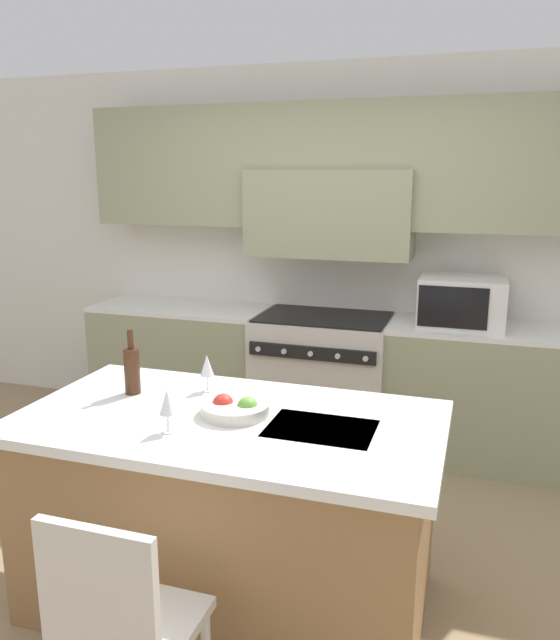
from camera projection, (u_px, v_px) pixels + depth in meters
ground_plane at (235, 578)px, 3.04m from camera, size 10.00×10.00×0.00m
back_cabinetry at (334, 220)px, 4.52m from camera, size 10.00×0.46×2.70m
back_counter at (324, 378)px, 4.55m from camera, size 3.58×0.62×0.94m
range_stove at (323, 379)px, 4.53m from camera, size 0.95×0.70×0.94m
microwave at (462, 302)px, 4.12m from camera, size 0.55×0.44×0.32m
kitchen_island at (230, 510)px, 2.79m from camera, size 1.83×1.00×0.90m
island_chair at (120, 624)px, 1.98m from camera, size 0.42×0.40×0.93m
wine_bottle at (132, 369)px, 2.95m from camera, size 0.07×0.07×0.31m
wine_glass_near at (167, 404)px, 2.49m from camera, size 0.06×0.06×0.18m
wine_glass_far at (207, 367)px, 2.97m from camera, size 0.06×0.06×0.18m
fruit_bowl at (235, 408)px, 2.70m from camera, size 0.30×0.30×0.09m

